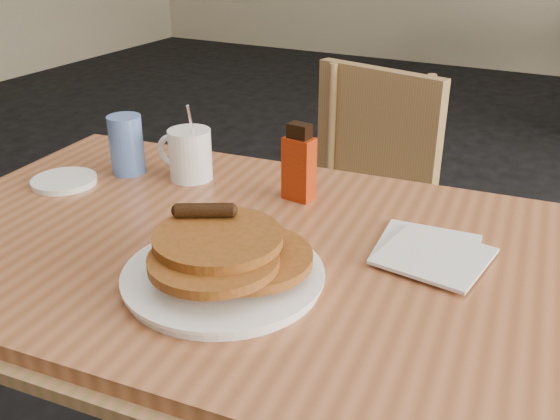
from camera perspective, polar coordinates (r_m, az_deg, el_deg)
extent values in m
cube|color=#A3603A|center=(1.09, -5.03, -3.50)|extent=(1.19, 0.85, 0.04)
cube|color=#A4724D|center=(1.10, -5.00, -4.19)|extent=(1.24, 0.90, 0.02)
cylinder|color=#A4724D|center=(1.42, 20.31, -15.94)|extent=(0.04, 0.04, 0.71)
cube|color=#A4724D|center=(1.76, 6.31, -2.94)|extent=(0.48, 0.48, 0.04)
cube|color=#A4724D|center=(1.82, 8.78, 6.00)|extent=(0.39, 0.13, 0.43)
cylinder|color=#A4724D|center=(1.81, -0.74, -10.15)|extent=(0.04, 0.04, 0.40)
cylinder|color=#A4724D|center=(1.96, 12.13, -7.64)|extent=(0.04, 0.04, 0.40)
cylinder|color=white|center=(0.95, -5.18, -6.09)|extent=(0.30, 0.30, 0.02)
cylinder|color=white|center=(0.95, -5.20, -5.73)|extent=(0.31, 0.31, 0.01)
cylinder|color=brown|center=(0.97, -6.04, -4.44)|extent=(0.19, 0.19, 0.01)
cylinder|color=brown|center=(0.94, -2.92, -4.34)|extent=(0.19, 0.19, 0.01)
cylinder|color=brown|center=(0.90, -6.10, -4.58)|extent=(0.19, 0.19, 0.01)
cylinder|color=brown|center=(0.93, -5.71, -2.55)|extent=(0.19, 0.19, 0.01)
cylinder|color=black|center=(0.97, -6.92, -0.04)|extent=(0.09, 0.06, 0.02)
cylinder|color=white|center=(1.32, -8.20, 5.04)|extent=(0.09, 0.09, 0.11)
torus|color=white|center=(1.34, -9.84, 5.34)|extent=(0.07, 0.01, 0.07)
cylinder|color=black|center=(1.30, -8.32, 6.89)|extent=(0.08, 0.08, 0.01)
cylinder|color=silver|center=(1.30, -7.84, 6.50)|extent=(0.02, 0.05, 0.15)
cube|color=maroon|center=(1.20, 1.74, 3.78)|extent=(0.06, 0.04, 0.13)
cube|color=black|center=(1.18, 1.79, 7.25)|extent=(0.04, 0.03, 0.03)
cube|color=silver|center=(1.07, 13.27, -3.44)|extent=(0.17, 0.17, 0.01)
cube|color=silver|center=(1.03, 13.91, -4.10)|extent=(0.18, 0.18, 0.01)
cylinder|color=#5173BE|center=(1.37, -13.85, 5.81)|extent=(0.09, 0.09, 0.13)
cylinder|color=white|center=(1.37, -19.13, 2.52)|extent=(0.13, 0.13, 0.01)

